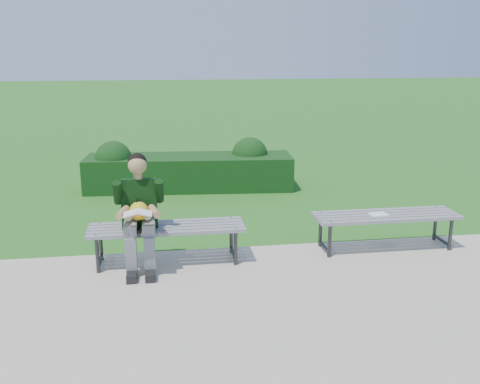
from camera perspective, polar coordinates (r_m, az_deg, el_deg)
name	(u,v)px	position (r m, az deg, el deg)	size (l,w,h in m)	color
ground	(221,250)	(6.81, -2.00, -6.15)	(80.00, 80.00, 0.00)	#2F781E
walkway	(242,314)	(5.22, 0.27, -12.90)	(30.00, 3.50, 0.02)	beige
hedge	(188,169)	(9.73, -5.54, 2.46)	(3.75, 1.22, 0.90)	#153C0E
bench_left	(167,230)	(6.28, -7.80, -4.09)	(1.80, 0.50, 0.46)	slate
bench_right	(386,218)	(6.91, 15.29, -2.71)	(1.80, 0.50, 0.46)	slate
seated_boy	(139,209)	(6.11, -10.70, -1.82)	(0.56, 0.76, 1.31)	slate
paper_sheet	(378,214)	(6.86, 14.56, -2.30)	(0.24, 0.19, 0.01)	white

